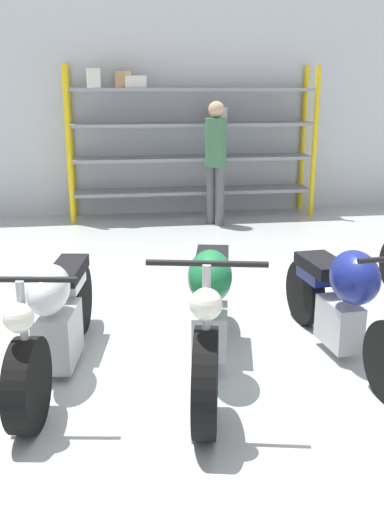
# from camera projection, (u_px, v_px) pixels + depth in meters

# --- Properties ---
(ground_plane) EXTENTS (30.00, 30.00, 0.00)m
(ground_plane) POSITION_uv_depth(u_px,v_px,m) (199.00, 357.00, 4.43)
(ground_plane) COLOR #B2B7B7
(back_wall) EXTENTS (30.00, 0.08, 3.60)m
(back_wall) POSITION_uv_depth(u_px,v_px,m) (147.00, 101.00, 9.05)
(back_wall) COLOR silver
(back_wall) RESTS_ON ground_plane
(shelving_rack) EXTENTS (3.89, 0.63, 2.34)m
(shelving_rack) POSITION_uv_depth(u_px,v_px,m) (187.00, 136.00, 8.94)
(shelving_rack) COLOR yellow
(shelving_rack) RESTS_ON ground_plane
(motorcycle_white) EXTENTS (0.66, 2.04, 0.96)m
(motorcycle_white) POSITION_uv_depth(u_px,v_px,m) (56.00, 319.00, 4.10)
(motorcycle_white) COLOR black
(motorcycle_white) RESTS_ON ground_plane
(motorcycle_green) EXTENTS (0.79, 2.20, 1.08)m
(motorcycle_green) POSITION_uv_depth(u_px,v_px,m) (210.00, 311.00, 4.07)
(motorcycle_green) COLOR black
(motorcycle_green) RESTS_ON ground_plane
(motorcycle_blue) EXTENTS (0.58, 1.94, 1.00)m
(motorcycle_blue) POSITION_uv_depth(u_px,v_px,m) (345.00, 301.00, 4.31)
(motorcycle_blue) COLOR black
(motorcycle_blue) RESTS_ON ground_plane
(person_browsing) EXTENTS (0.45, 0.45, 1.82)m
(person_browsing) POSITION_uv_depth(u_px,v_px,m) (216.00, 153.00, 8.41)
(person_browsing) COLOR #595960
(person_browsing) RESTS_ON ground_plane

